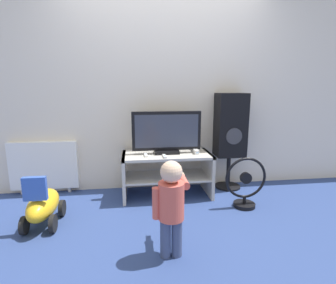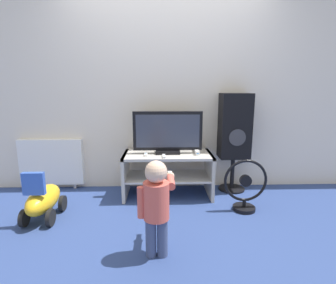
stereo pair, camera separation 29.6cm
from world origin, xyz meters
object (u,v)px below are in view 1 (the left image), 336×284
at_px(remote_primary, 146,155).
at_px(child, 171,201).
at_px(game_console, 196,151).
at_px(speaker_tower, 230,127).
at_px(floor_fan, 245,185).
at_px(television, 167,133).
at_px(remote_secondary, 165,156).
at_px(radiator, 44,166).
at_px(ride_on_toy, 43,205).

relative_size(remote_primary, child, 0.17).
height_order(game_console, speaker_tower, speaker_tower).
distance_m(child, floor_fan, 1.20).
bearing_deg(remote_primary, child, -82.92).
bearing_deg(television, remote_secondary, -103.84).
height_order(child, floor_fan, child).
bearing_deg(floor_fan, game_console, 138.32).
bearing_deg(radiator, floor_fan, -16.99).
height_order(television, radiator, television).
xyz_separation_m(remote_primary, remote_secondary, (0.20, -0.08, 0.00)).
distance_m(remote_primary, remote_secondary, 0.22).
xyz_separation_m(ride_on_toy, radiator, (-0.23, 0.82, 0.15)).
relative_size(remote_primary, radiator, 0.16).
distance_m(remote_primary, radiator, 1.29).
bearing_deg(television, speaker_tower, 8.67).
distance_m(child, ride_on_toy, 1.31).
bearing_deg(game_console, radiator, 171.03).
bearing_deg(child, game_console, 68.25).
bearing_deg(speaker_tower, ride_on_toy, -161.25).
relative_size(television, radiator, 1.01).
distance_m(game_console, speaker_tower, 0.57).
distance_m(floor_fan, ride_on_toy, 2.05).
bearing_deg(ride_on_toy, game_console, 18.45).
bearing_deg(floor_fan, television, 150.32).
distance_m(remote_secondary, child, 1.01).
bearing_deg(game_console, remote_secondary, -159.48).
relative_size(floor_fan, ride_on_toy, 0.97).
height_order(remote_primary, radiator, radiator).
xyz_separation_m(television, speaker_tower, (0.82, 0.13, 0.03)).
height_order(game_console, remote_secondary, game_console).
height_order(remote_secondary, radiator, radiator).
bearing_deg(speaker_tower, child, -125.46).
bearing_deg(television, radiator, 170.78).
distance_m(game_console, remote_primary, 0.60).
height_order(television, speaker_tower, speaker_tower).
bearing_deg(remote_primary, radiator, 164.08).
distance_m(television, ride_on_toy, 1.48).
xyz_separation_m(speaker_tower, radiator, (-2.30, 0.11, -0.44)).
bearing_deg(child, radiator, 133.41).
xyz_separation_m(game_console, ride_on_toy, (-1.59, -0.53, -0.35)).
xyz_separation_m(remote_secondary, floor_fan, (0.85, -0.26, -0.28)).
distance_m(game_console, radiator, 1.85).
bearing_deg(floor_fan, speaker_tower, 87.60).
xyz_separation_m(game_console, radiator, (-1.82, 0.29, -0.19)).
height_order(remote_primary, ride_on_toy, remote_primary).
bearing_deg(ride_on_toy, speaker_tower, 18.75).
relative_size(game_console, radiator, 0.22).
relative_size(television, remote_secondary, 6.16).
bearing_deg(radiator, television, -9.22).
relative_size(child, radiator, 0.96).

